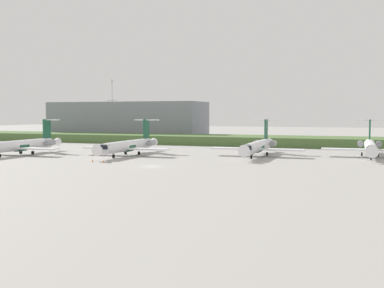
# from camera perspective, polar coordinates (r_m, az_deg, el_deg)

# --- Properties ---
(ground_plane) EXTENTS (500.00, 500.00, 0.00)m
(ground_plane) POSITION_cam_1_polar(r_m,az_deg,el_deg) (122.08, 0.91, -1.23)
(ground_plane) COLOR #9E9B96
(grass_berm) EXTENTS (320.00, 20.00, 2.98)m
(grass_berm) POSITION_cam_1_polar(r_m,az_deg,el_deg) (159.24, 5.37, 0.46)
(grass_berm) COLOR #4C6B38
(grass_berm) RESTS_ON ground
(regional_jet_second) EXTENTS (22.81, 31.00, 9.00)m
(regional_jet_second) POSITION_cam_1_polar(r_m,az_deg,el_deg) (127.67, -19.99, -0.10)
(regional_jet_second) COLOR white
(regional_jet_second) RESTS_ON ground
(regional_jet_third) EXTENTS (22.81, 31.00, 9.00)m
(regional_jet_third) POSITION_cam_1_polar(r_m,az_deg,el_deg) (119.66, -7.67, -0.15)
(regional_jet_third) COLOR white
(regional_jet_third) RESTS_ON ground
(regional_jet_fourth) EXTENTS (22.81, 31.00, 9.00)m
(regional_jet_fourth) POSITION_cam_1_polar(r_m,az_deg,el_deg) (117.77, 8.06, -0.22)
(regional_jet_fourth) COLOR white
(regional_jet_fourth) RESTS_ON ground
(regional_jet_fifth) EXTENTS (22.81, 31.00, 9.00)m
(regional_jet_fifth) POSITION_cam_1_polar(r_m,az_deg,el_deg) (122.10, 20.87, -0.29)
(regional_jet_fifth) COLOR white
(regional_jet_fifth) RESTS_ON ground
(antenna_mast) EXTENTS (4.40, 0.50, 24.10)m
(antenna_mast) POSITION_cam_1_polar(r_m,az_deg,el_deg) (192.01, -9.66, 3.52)
(antenna_mast) COLOR #B2B2B7
(antenna_mast) RESTS_ON ground
(distant_hangar) EXTENTS (64.73, 20.96, 15.18)m
(distant_hangar) POSITION_cam_1_polar(r_m,az_deg,el_deg) (196.21, -7.88, 2.85)
(distant_hangar) COLOR gray
(distant_hangar) RESTS_ON ground
(safety_cone_front_marker) EXTENTS (0.44, 0.44, 0.55)m
(safety_cone_front_marker) POSITION_cam_1_polar(r_m,az_deg,el_deg) (104.92, -12.01, -1.99)
(safety_cone_front_marker) COLOR orange
(safety_cone_front_marker) RESTS_ON ground
(safety_cone_mid_marker) EXTENTS (0.44, 0.44, 0.55)m
(safety_cone_mid_marker) POSITION_cam_1_polar(r_m,az_deg,el_deg) (103.22, -10.69, -2.07)
(safety_cone_mid_marker) COLOR orange
(safety_cone_mid_marker) RESTS_ON ground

